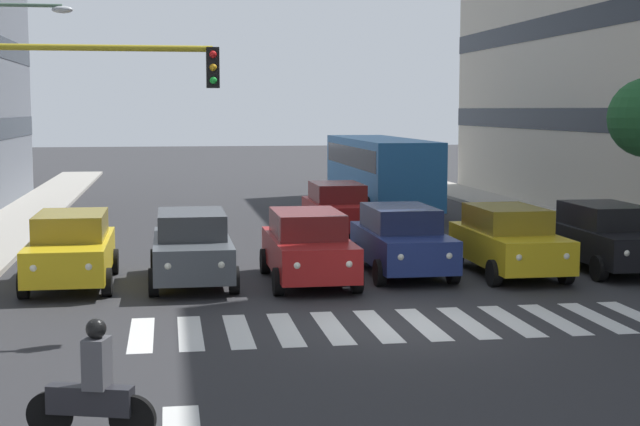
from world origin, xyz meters
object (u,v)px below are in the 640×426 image
at_px(car_4, 192,247).
at_px(motorcycle_with_rider, 93,390).
at_px(traffic_light_gantry, 38,133).
at_px(car_2, 401,240).
at_px(car_1, 508,240).
at_px(car_3, 308,246).
at_px(car_5, 71,248).
at_px(car_row2_0, 338,208).
at_px(bus_behind_traffic, 380,167).
at_px(street_lamp_right, 1,102).
at_px(car_0, 606,236).

relative_size(car_4, motorcycle_with_rider, 2.69).
xyz_separation_m(motorcycle_with_rider, traffic_light_gantry, (1.37, -6.16, 3.09)).
distance_m(car_2, traffic_light_gantry, 9.97).
height_order(car_1, car_3, same).
distance_m(car_4, car_5, 2.84).
bearing_deg(car_row2_0, car_1, 109.49).
height_order(car_1, bus_behind_traffic, bus_behind_traffic).
distance_m(bus_behind_traffic, street_lamp_right, 16.84).
relative_size(car_0, car_row2_0, 1.00).
xyz_separation_m(car_1, bus_behind_traffic, (0.00, -14.63, 0.97)).
relative_size(car_3, car_row2_0, 1.00).
height_order(car_5, bus_behind_traffic, bus_behind_traffic).
xyz_separation_m(car_1, car_3, (5.16, 0.29, 0.00)).
xyz_separation_m(car_5, bus_behind_traffic, (-10.77, -14.36, 0.97)).
distance_m(car_row2_0, motorcycle_with_rider, 19.93).
bearing_deg(car_0, motorcycle_with_rider, 41.60).
distance_m(car_0, motorcycle_with_rider, 16.32).
distance_m(car_row2_0, traffic_light_gantry, 15.20).
xyz_separation_m(car_0, car_2, (5.40, -0.28, 0.00)).
distance_m(car_3, street_lamp_right, 9.52).
xyz_separation_m(car_0, car_3, (7.91, 0.49, 0.00)).
xyz_separation_m(car_row2_0, motorcycle_with_rider, (6.56, 18.81, -0.24)).
bearing_deg(bus_behind_traffic, car_4, 61.43).
distance_m(car_1, car_4, 7.93).
bearing_deg(street_lamp_right, motorcycle_with_rider, 103.09).
bearing_deg(car_1, traffic_light_gantry, 22.40).
height_order(car_1, car_5, same).
relative_size(car_1, street_lamp_right, 0.64).
distance_m(car_5, street_lamp_right, 5.57).
distance_m(car_0, street_lamp_right, 16.47).
relative_size(car_5, motorcycle_with_rider, 2.69).
height_order(car_row2_0, street_lamp_right, street_lamp_right).
distance_m(car_3, car_5, 5.63).
bearing_deg(car_2, car_row2_0, -88.21).
bearing_deg(bus_behind_traffic, car_0, 100.77).
distance_m(car_5, motorcycle_with_rider, 10.98).
distance_m(car_0, car_3, 7.92).
bearing_deg(car_row2_0, car_3, 75.02).
relative_size(car_5, traffic_light_gantry, 0.81).
bearing_deg(car_4, car_1, 179.49).
bearing_deg(motorcycle_with_rider, street_lamp_right, -76.91).
bearing_deg(street_lamp_right, car_4, 140.99).
bearing_deg(car_5, traffic_light_gantry, 89.20).
height_order(car_2, car_5, same).
distance_m(car_4, car_row2_0, 9.55).
relative_size(car_3, car_4, 1.00).
distance_m(car_1, bus_behind_traffic, 14.66).
relative_size(car_5, street_lamp_right, 0.64).
relative_size(bus_behind_traffic, motorcycle_with_rider, 6.36).
distance_m(bus_behind_traffic, traffic_light_gantry, 22.03).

